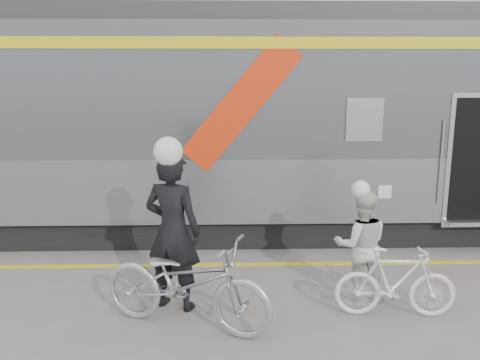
{
  "coord_description": "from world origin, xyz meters",
  "views": [
    {
      "loc": [
        -0.77,
        -5.46,
        3.03
      ],
      "look_at": [
        -0.58,
        1.6,
        1.5
      ],
      "focal_mm": 38.0,
      "sensor_mm": 36.0,
      "label": 1
    }
  ],
  "objects_px": {
    "man": "(173,231)",
    "woman": "(361,245)",
    "bicycle_right": "(395,282)",
    "bicycle_left": "(186,283)"
  },
  "relations": [
    {
      "from": "man",
      "to": "woman",
      "type": "distance_m",
      "value": 2.5
    },
    {
      "from": "woman",
      "to": "bicycle_right",
      "type": "xyz_separation_m",
      "value": [
        0.3,
        -0.55,
        -0.29
      ]
    },
    {
      "from": "man",
      "to": "bicycle_left",
      "type": "xyz_separation_m",
      "value": [
        0.2,
        -0.55,
        -0.46
      ]
    },
    {
      "from": "man",
      "to": "bicycle_left",
      "type": "distance_m",
      "value": 0.75
    },
    {
      "from": "woman",
      "to": "bicycle_left",
      "type": "bearing_deg",
      "value": 23.22
    },
    {
      "from": "bicycle_left",
      "to": "woman",
      "type": "distance_m",
      "value": 2.41
    },
    {
      "from": "man",
      "to": "bicycle_right",
      "type": "distance_m",
      "value": 2.86
    },
    {
      "from": "bicycle_left",
      "to": "bicycle_right",
      "type": "xyz_separation_m",
      "value": [
        2.58,
        0.21,
        -0.11
      ]
    },
    {
      "from": "woman",
      "to": "bicycle_right",
      "type": "relative_size",
      "value": 0.99
    },
    {
      "from": "bicycle_left",
      "to": "woman",
      "type": "xyz_separation_m",
      "value": [
        2.28,
        0.76,
        0.18
      ]
    }
  ]
}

